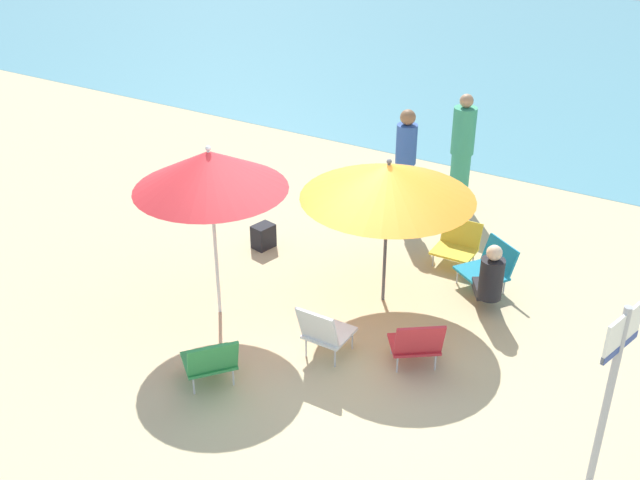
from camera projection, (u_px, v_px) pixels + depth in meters
name	position (u px, v px, depth m)	size (l,w,h in m)	color
ground_plane	(336.00, 325.00, 8.87)	(40.00, 40.00, 0.00)	#CCB789
sea_water	(602.00, 61.00, 18.74)	(40.00, 16.00, 0.01)	#5693A3
umbrella_orange	(388.00, 181.00, 8.61)	(2.00, 2.00, 1.83)	#4C4C51
umbrella_red	(210.00, 170.00, 8.26)	(1.70, 1.70, 2.10)	silver
beach_chair_a	(489.00, 266.00, 9.48)	(0.78, 0.78, 0.58)	teal
beach_chair_b	(457.00, 243.00, 10.04)	(0.54, 0.53, 0.54)	gold
beach_chair_c	(417.00, 343.00, 8.02)	(0.71, 0.71, 0.64)	red
beach_chair_d	(211.00, 360.00, 7.77)	(0.75, 0.74, 0.62)	#33934C
beach_chair_e	(324.00, 331.00, 8.16)	(0.46, 0.57, 0.69)	white
person_a	(405.00, 164.00, 10.88)	(0.29, 0.29, 1.65)	#2D519E
person_b	(490.00, 279.00, 8.95)	(0.45, 0.52, 0.89)	black
person_c	(462.00, 150.00, 11.32)	(0.34, 0.34, 1.71)	#389970
warning_sign	(609.00, 391.00, 5.71)	(0.16, 0.49, 2.13)	#ADADB2
beach_bag	(263.00, 236.00, 10.43)	(0.29, 0.22, 0.33)	black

